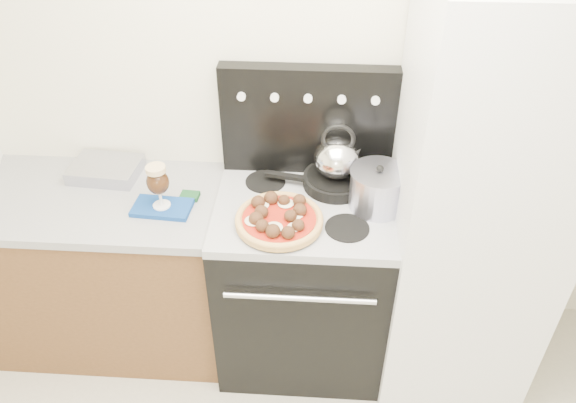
# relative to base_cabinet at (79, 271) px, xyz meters

# --- Properties ---
(room_shell) EXTENTS (3.52, 3.01, 2.52)m
(room_shell) POSITION_rel_base_cabinet_xyz_m (1.02, -0.91, 0.82)
(room_shell) COLOR beige
(room_shell) RESTS_ON ground
(base_cabinet) EXTENTS (1.45, 0.60, 0.86)m
(base_cabinet) POSITION_rel_base_cabinet_xyz_m (0.00, 0.00, 0.00)
(base_cabinet) COLOR brown
(base_cabinet) RESTS_ON ground
(countertop) EXTENTS (1.48, 0.63, 0.04)m
(countertop) POSITION_rel_base_cabinet_xyz_m (0.00, 0.00, 0.45)
(countertop) COLOR #99999C
(countertop) RESTS_ON base_cabinet
(stove_body) EXTENTS (0.76, 0.65, 0.88)m
(stove_body) POSITION_rel_base_cabinet_xyz_m (1.10, -0.02, 0.01)
(stove_body) COLOR black
(stove_body) RESTS_ON ground
(cooktop) EXTENTS (0.76, 0.65, 0.04)m
(cooktop) POSITION_rel_base_cabinet_xyz_m (1.10, -0.02, 0.47)
(cooktop) COLOR #ADADB2
(cooktop) RESTS_ON stove_body
(backguard) EXTENTS (0.76, 0.08, 0.50)m
(backguard) POSITION_rel_base_cabinet_xyz_m (1.10, 0.25, 0.74)
(backguard) COLOR black
(backguard) RESTS_ON cooktop
(fridge) EXTENTS (0.64, 0.68, 1.90)m
(fridge) POSITION_rel_base_cabinet_xyz_m (1.80, -0.05, 0.52)
(fridge) COLOR silver
(fridge) RESTS_ON ground
(foil_sheet) EXTENTS (0.32, 0.25, 0.06)m
(foil_sheet) POSITION_rel_base_cabinet_xyz_m (0.18, 0.16, 0.50)
(foil_sheet) COLOR silver
(foil_sheet) RESTS_ON countertop
(oven_mitt) EXTENTS (0.26, 0.16, 0.02)m
(oven_mitt) POSITION_rel_base_cabinet_xyz_m (0.50, -0.08, 0.48)
(oven_mitt) COLOR navy
(oven_mitt) RESTS_ON countertop
(beer_glass) EXTENTS (0.10, 0.10, 0.20)m
(beer_glass) POSITION_rel_base_cabinet_xyz_m (0.50, -0.08, 0.59)
(beer_glass) COLOR #321B0C
(beer_glass) RESTS_ON oven_mitt
(pizza_pan) EXTENTS (0.42, 0.42, 0.01)m
(pizza_pan) POSITION_rel_base_cabinet_xyz_m (1.01, -0.17, 0.50)
(pizza_pan) COLOR black
(pizza_pan) RESTS_ON cooktop
(pizza) EXTENTS (0.39, 0.39, 0.05)m
(pizza) POSITION_rel_base_cabinet_xyz_m (1.01, -0.17, 0.53)
(pizza) COLOR #E6B34E
(pizza) RESTS_ON pizza_pan
(skillet) EXTENTS (0.34, 0.34, 0.05)m
(skillet) POSITION_rel_base_cabinet_xyz_m (1.24, 0.12, 0.52)
(skillet) COLOR black
(skillet) RESTS_ON cooktop
(tea_kettle) EXTENTS (0.20, 0.20, 0.22)m
(tea_kettle) POSITION_rel_base_cabinet_xyz_m (1.24, 0.12, 0.65)
(tea_kettle) COLOR white
(tea_kettle) RESTS_ON skillet
(stock_pot) EXTENTS (0.28, 0.28, 0.17)m
(stock_pot) POSITION_rel_base_cabinet_xyz_m (1.41, -0.02, 0.57)
(stock_pot) COLOR silver
(stock_pot) RESTS_ON cooktop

